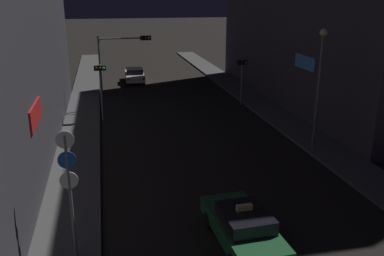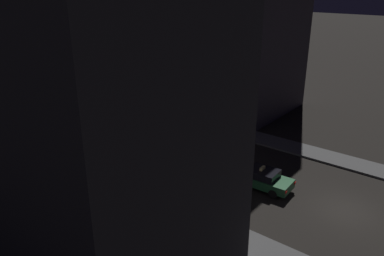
{
  "view_description": "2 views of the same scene",
  "coord_description": "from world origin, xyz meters",
  "px_view_note": "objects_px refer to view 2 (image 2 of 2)",
  "views": [
    {
      "loc": [
        -5.21,
        -6.4,
        8.5
      ],
      "look_at": [
        -1.02,
        13.06,
        2.04
      ],
      "focal_mm": 38.76,
      "sensor_mm": 36.0,
      "label": 1
    },
    {
      "loc": [
        -22.21,
        -5.23,
        13.68
      ],
      "look_at": [
        0.19,
        12.58,
        2.51
      ],
      "focal_mm": 35.75,
      "sensor_mm": 36.0,
      "label": 2
    }
  ],
  "objects_px": {
    "far_car": "(21,103)",
    "sign_pole_left": "(208,182)",
    "street_lamp_near_block": "(222,87)",
    "traffic_light_left_kerb": "(61,118)",
    "taxi": "(261,178)",
    "traffic_light_right_kerb": "(138,89)",
    "traffic_light_overhead": "(54,94)"
  },
  "relations": [
    {
      "from": "traffic_light_left_kerb",
      "to": "street_lamp_near_block",
      "type": "height_order",
      "value": "street_lamp_near_block"
    },
    {
      "from": "traffic_light_overhead",
      "to": "traffic_light_right_kerb",
      "type": "distance_m",
      "value": 9.58
    },
    {
      "from": "taxi",
      "to": "sign_pole_left",
      "type": "xyz_separation_m",
      "value": [
        -5.72,
        0.44,
        2.07
      ]
    },
    {
      "from": "traffic_light_left_kerb",
      "to": "far_car",
      "type": "bearing_deg",
      "value": 75.87
    },
    {
      "from": "far_car",
      "to": "sign_pole_left",
      "type": "xyz_separation_m",
      "value": [
        -4.33,
        -29.02,
        2.07
      ]
    },
    {
      "from": "traffic_light_right_kerb",
      "to": "traffic_light_left_kerb",
      "type": "bearing_deg",
      "value": -168.86
    },
    {
      "from": "far_car",
      "to": "street_lamp_near_block",
      "type": "bearing_deg",
      "value": -68.27
    },
    {
      "from": "taxi",
      "to": "traffic_light_right_kerb",
      "type": "height_order",
      "value": "traffic_light_right_kerb"
    },
    {
      "from": "far_car",
      "to": "street_lamp_near_block",
      "type": "relative_size",
      "value": 0.68
    },
    {
      "from": "traffic_light_overhead",
      "to": "traffic_light_left_kerb",
      "type": "height_order",
      "value": "traffic_light_overhead"
    },
    {
      "from": "far_car",
      "to": "traffic_light_right_kerb",
      "type": "distance_m",
      "value": 13.37
    },
    {
      "from": "far_car",
      "to": "taxi",
      "type": "bearing_deg",
      "value": -87.31
    },
    {
      "from": "taxi",
      "to": "traffic_light_left_kerb",
      "type": "bearing_deg",
      "value": 105.75
    },
    {
      "from": "taxi",
      "to": "traffic_light_right_kerb",
      "type": "xyz_separation_m",
      "value": [
        6.22,
        18.63,
        1.89
      ]
    },
    {
      "from": "traffic_light_left_kerb",
      "to": "traffic_light_right_kerb",
      "type": "height_order",
      "value": "traffic_light_left_kerb"
    },
    {
      "from": "far_car",
      "to": "traffic_light_right_kerb",
      "type": "relative_size",
      "value": 1.23
    },
    {
      "from": "taxi",
      "to": "sign_pole_left",
      "type": "relative_size",
      "value": 1.04
    },
    {
      "from": "traffic_light_left_kerb",
      "to": "traffic_light_right_kerb",
      "type": "relative_size",
      "value": 1.08
    },
    {
      "from": "taxi",
      "to": "far_car",
      "type": "relative_size",
      "value": 1.01
    },
    {
      "from": "traffic_light_overhead",
      "to": "taxi",
      "type": "bearing_deg",
      "value": -80.61
    },
    {
      "from": "far_car",
      "to": "sign_pole_left",
      "type": "height_order",
      "value": "sign_pole_left"
    },
    {
      "from": "far_car",
      "to": "traffic_light_left_kerb",
      "type": "bearing_deg",
      "value": -104.13
    },
    {
      "from": "far_car",
      "to": "traffic_light_overhead",
      "type": "height_order",
      "value": "traffic_light_overhead"
    },
    {
      "from": "taxi",
      "to": "traffic_light_overhead",
      "type": "bearing_deg",
      "value": 99.39
    },
    {
      "from": "sign_pole_left",
      "to": "street_lamp_near_block",
      "type": "xyz_separation_m",
      "value": [
        12.78,
        7.83,
        1.59
      ]
    },
    {
      "from": "taxi",
      "to": "traffic_light_overhead",
      "type": "height_order",
      "value": "traffic_light_overhead"
    },
    {
      "from": "traffic_light_right_kerb",
      "to": "taxi",
      "type": "bearing_deg",
      "value": -108.46
    },
    {
      "from": "traffic_light_left_kerb",
      "to": "street_lamp_near_block",
      "type": "bearing_deg",
      "value": -35.07
    },
    {
      "from": "traffic_light_left_kerb",
      "to": "sign_pole_left",
      "type": "bearing_deg",
      "value": -93.8
    },
    {
      "from": "taxi",
      "to": "street_lamp_near_block",
      "type": "xyz_separation_m",
      "value": [
        7.06,
        8.27,
        3.66
      ]
    },
    {
      "from": "taxi",
      "to": "traffic_light_right_kerb",
      "type": "bearing_deg",
      "value": 71.54
    },
    {
      "from": "taxi",
      "to": "street_lamp_near_block",
      "type": "height_order",
      "value": "street_lamp_near_block"
    }
  ]
}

